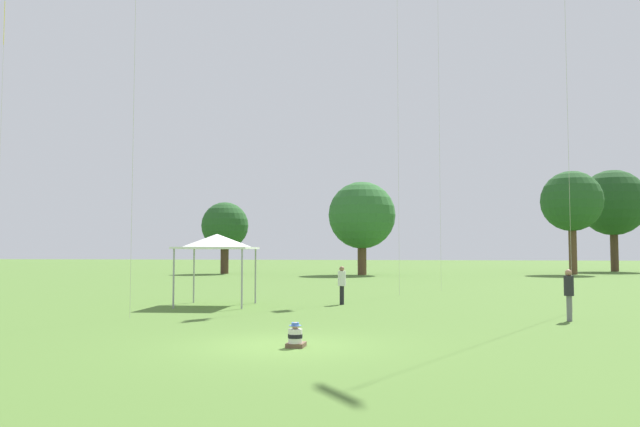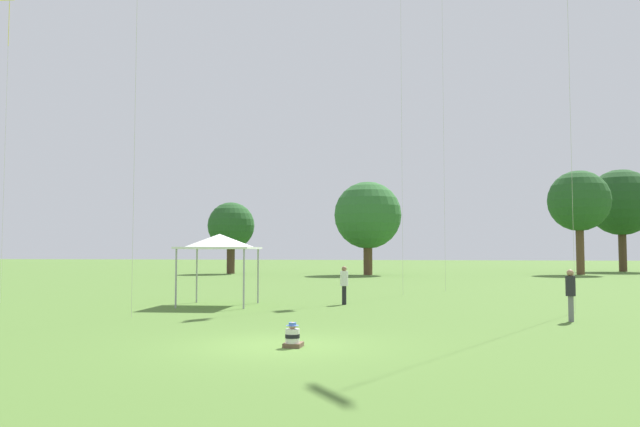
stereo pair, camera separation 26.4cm
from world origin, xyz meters
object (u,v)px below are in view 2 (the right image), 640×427
Objects in this scene: distant_tree_3 at (579,201)px; person_standing_0 at (571,290)px; person_standing_2 at (344,282)px; canopy_tent at (219,242)px; distant_tree_2 at (231,226)px; distant_tree_1 at (368,216)px; kite_2 at (9,15)px; seated_toddler at (293,337)px; distant_tree_0 at (621,203)px.

person_standing_0 is at bearing -102.31° from distant_tree_3.
person_standing_2 is 42.09m from distant_tree_3.
distant_tree_2 is at bearing 108.17° from canopy_tent.
distant_tree_3 reaches higher than distant_tree_1.
kite_2 is (-9.74, -0.42, 10.06)m from canopy_tent.
seated_toddler is 45.33m from distant_tree_1.
distant_tree_1 is 0.88× the size of distant_tree_3.
person_standing_2 is 33.67m from distant_tree_1.
distant_tree_0 is (15.93, 53.10, 6.65)m from person_standing_0.
canopy_tent is at bearing -119.55° from distant_tree_3.
distant_tree_3 is (33.85, 3.96, 2.31)m from distant_tree_2.
kite_2 is at bearing -56.85° from person_standing_2.
canopy_tent is at bearing -71.83° from distant_tree_2.
canopy_tent is at bearing 118.56° from seated_toddler.
person_standing_2 is 37.95m from distant_tree_2.
person_standing_0 reaches higher than seated_toddler.
kite_2 is at bearing -127.67° from distant_tree_0.
distant_tree_2 is (-16.56, 33.93, 3.80)m from person_standing_2.
distant_tree_2 is at bearing 110.85° from seated_toddler.
person_standing_0 is at bearing 84.57° from person_standing_2.
distant_tree_1 is at bearing 86.25° from canopy_tent.
person_standing_2 is at bearing -85.34° from distant_tree_1.
person_standing_0 is 1.03× the size of person_standing_2.
canopy_tent reaches higher than seated_toddler.
distant_tree_3 is (22.27, 39.28, 4.46)m from canopy_tent.
distant_tree_1 is at bearing -2.87° from distant_tree_2.
distant_tree_0 is (23.89, 48.21, 6.69)m from person_standing_2.
person_standing_0 is 25.69m from kite_2.
distant_tree_0 is at bearing 179.80° from person_standing_2.
person_standing_0 is 0.23× the size of distant_tree_2.
distant_tree_1 reaches higher than person_standing_0.
seated_toddler is at bearing -69.42° from distant_tree_2.
seated_toddler is 52.74m from distant_tree_3.
person_standing_2 is at bearing -63.98° from distant_tree_2.
person_standing_0 is 13.50m from canopy_tent.
distant_tree_2 reaches higher than canopy_tent.
person_standing_2 is at bearing 15.56° from canopy_tent.
distant_tree_0 reaches higher than distant_tree_2.
seated_toddler is 0.08× the size of distant_tree_2.
distant_tree_0 reaches higher than distant_tree_1.
distant_tree_0 reaches higher than seated_toddler.
distant_tree_1 is (-2.71, 33.23, 4.69)m from person_standing_2.
person_standing_2 is 0.49× the size of canopy_tent.
distant_tree_2 is at bearing -160.56° from distant_tree_0.
person_standing_0 is 0.18× the size of distant_tree_1.
distant_tree_1 is at bearing -149.18° from person_standing_2.
kite_2 is (-14.72, -1.80, 11.71)m from person_standing_2.
distant_tree_1 reaches higher than seated_toddler.
person_standing_2 is at bearing -116.36° from distant_tree_0.
distant_tree_1 is (-26.60, -14.98, -2.00)m from distant_tree_0.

